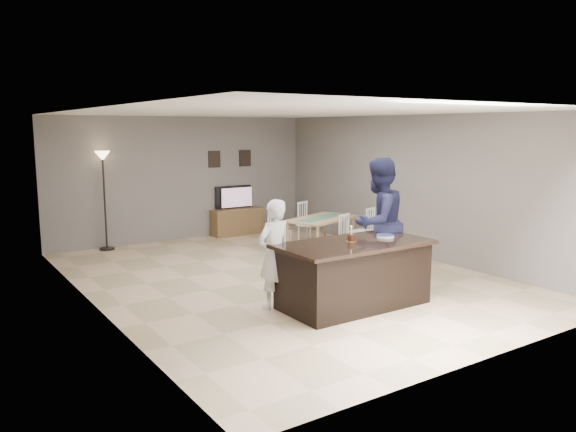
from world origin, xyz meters
TOP-DOWN VIEW (x-y plane):
  - floor at (0.00, 0.00)m, footprint 8.00×8.00m
  - room_shell at (0.00, 0.00)m, footprint 8.00×8.00m
  - kitchen_island at (0.00, -1.80)m, footprint 2.15×1.10m
  - tv_console at (1.20, 3.77)m, footprint 1.20×0.40m
  - television at (1.20, 3.84)m, footprint 0.91×0.12m
  - tv_screen_glow at (1.20, 3.76)m, footprint 0.78×0.00m
  - picture_frames at (1.15, 3.98)m, footprint 1.10×0.02m
  - doorway at (-2.99, -2.30)m, footprint 0.00×2.10m
  - woman at (-0.95, -1.25)m, footprint 0.60×0.45m
  - man at (0.95, -1.25)m, footprint 1.09×0.91m
  - birthday_cake at (0.01, -1.73)m, footprint 0.14×0.14m
  - plate_stack at (0.60, -1.78)m, footprint 0.26×0.26m
  - dining_table at (1.69, 1.18)m, footprint 1.89×2.05m
  - floor_lamp at (-1.80, 3.79)m, footprint 0.30×0.30m

SIDE VIEW (x-z plane):
  - floor at x=0.00m, z-range 0.00..0.00m
  - tv_console at x=1.20m, z-range 0.00..0.60m
  - kitchen_island at x=0.00m, z-range 0.00..0.90m
  - dining_table at x=1.69m, z-range 0.12..1.03m
  - woman at x=-0.95m, z-range 0.00..1.50m
  - television at x=1.20m, z-range 0.60..1.13m
  - tv_screen_glow at x=1.20m, z-range 0.48..1.26m
  - plate_stack at x=0.60m, z-range 0.90..0.94m
  - birthday_cake at x=0.01m, z-range 0.84..1.06m
  - man at x=0.95m, z-range 0.00..2.00m
  - doorway at x=-2.99m, z-range -0.07..2.58m
  - floor_lamp at x=-1.80m, z-range 0.55..2.55m
  - room_shell at x=0.00m, z-range -2.32..5.68m
  - picture_frames at x=1.15m, z-range 1.56..1.94m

